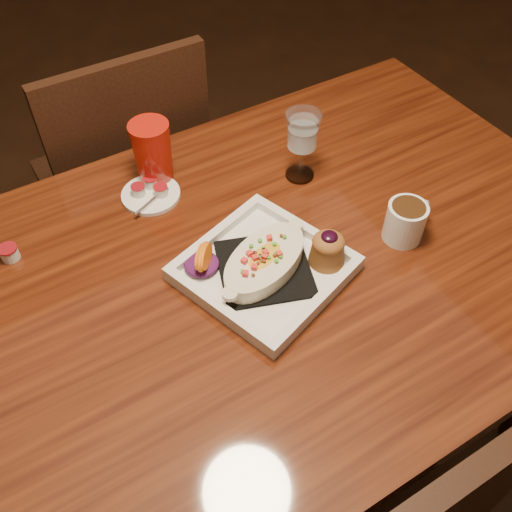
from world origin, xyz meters
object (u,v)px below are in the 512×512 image
table (240,306)px  chair_far (129,181)px  plate (271,263)px  saucer (150,193)px  coffee_mug (406,220)px  red_tumbler (153,153)px  goblet (303,135)px

table → chair_far: (-0.00, 0.63, -0.15)m
plate → saucer: size_ratio=2.71×
coffee_mug → saucer: bearing=128.5°
table → plate: plate is taller
saucer → red_tumbler: red_tumbler is taller
table → coffee_mug: (0.32, -0.08, 0.14)m
table → red_tumbler: size_ratio=10.78×
coffee_mug → saucer: (-0.38, 0.36, -0.03)m
chair_far → coffee_mug: chair_far is taller
chair_far → goblet: (0.25, -0.45, 0.35)m
coffee_mug → red_tumbler: red_tumbler is taller
plate → goblet: goblet is taller
table → red_tumbler: red_tumbler is taller
red_tumbler → chair_far: bearing=86.7°
table → red_tumbler: bearing=93.0°
red_tumbler → goblet: bearing=-29.1°
saucer → chair_far: bearing=81.6°
table → plate: size_ratio=4.51×
coffee_mug → goblet: (-0.07, 0.25, 0.06)m
plate → red_tumbler: 0.36m
plate → red_tumbler: size_ratio=2.39×
goblet → red_tumbler: goblet is taller
chair_far → red_tumbler: size_ratio=6.68×
coffee_mug → red_tumbler: 0.53m
chair_far → coffee_mug: size_ratio=8.63×
chair_far → goblet: bearing=119.1°
table → goblet: goblet is taller
goblet → saucer: bearing=161.0°
table → coffee_mug: coffee_mug is taller
goblet → saucer: 0.34m
red_tumbler → saucer: bearing=-127.1°
chair_far → plate: (0.05, -0.65, 0.27)m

